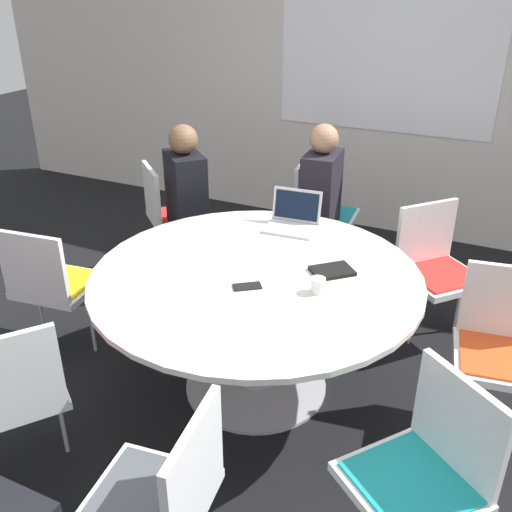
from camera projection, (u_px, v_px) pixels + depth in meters
ground_plane at (256, 385)px, 3.26m from camera, size 16.00×16.00×0.00m
wall_back at (386, 75)px, 4.68m from camera, size 8.00×0.07×2.70m
conference_table at (256, 297)px, 3.00m from camera, size 1.71×1.71×0.73m
chair_0 at (319, 207)px, 4.34m from camera, size 0.45×0.47×0.86m
chair_1 at (170, 210)px, 4.28m from camera, size 0.61×0.61×0.86m
chair_2 at (51, 280)px, 3.32m from camera, size 0.49×0.47×0.86m
chair_3 at (11, 389)px, 2.46m from camera, size 0.60×0.60×0.86m
chair_4 at (163, 494)px, 1.96m from camera, size 0.47×0.49×0.86m
chair_5 at (426, 466)px, 2.07m from camera, size 0.61×0.60×0.86m
chair_6 at (503, 341)px, 2.78m from camera, size 0.50×0.48×0.86m
chair_7 at (436, 262)px, 3.52m from camera, size 0.61×0.61×0.86m
person_0 at (323, 195)px, 4.02m from camera, size 0.28×0.38×1.21m
person_1 at (188, 195)px, 4.02m from camera, size 0.41×0.41×1.21m
laptop at (293, 219)px, 3.44m from camera, size 0.32×0.28×0.21m
spiral_notebook at (332, 271)px, 2.94m from camera, size 0.26×0.25×0.02m
coffee_cup at (318, 285)px, 2.74m from camera, size 0.07×0.07×0.08m
cell_phone at (247, 286)px, 2.80m from camera, size 0.15×0.14×0.01m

